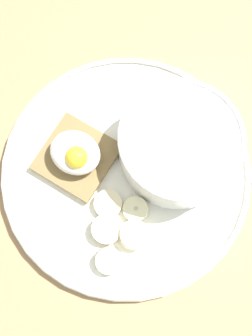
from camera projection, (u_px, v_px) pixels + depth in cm
name	position (u px, v px, depth cm)	size (l,w,h in cm)	color
ground_plane	(126.00, 176.00, 58.02)	(120.00, 120.00, 2.00)	#9F7C56
plate	(126.00, 173.00, 56.28)	(30.07, 30.07, 1.60)	white
oatmeal_bowl	(179.00, 146.00, 53.63)	(14.12, 14.12, 6.27)	white
toast_slice	(77.00, 157.00, 55.91)	(8.73, 8.73, 1.10)	olive
poached_egg	(75.00, 154.00, 53.84)	(6.02, 5.17, 3.75)	white
banana_slice_front	(111.00, 205.00, 54.41)	(3.48, 3.58, 1.52)	beige
banana_slice_left	(106.00, 229.00, 53.61)	(3.62, 3.47, 1.78)	#F7E4BA
banana_slice_back	(134.00, 235.00, 53.39)	(4.85, 4.86, 1.88)	#FAEEC5
banana_slice_right	(108.00, 260.00, 52.75)	(4.41, 4.38, 1.79)	beige
banana_slice_inner	(136.00, 209.00, 54.29)	(4.15, 4.11, 1.58)	#F3EEBF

